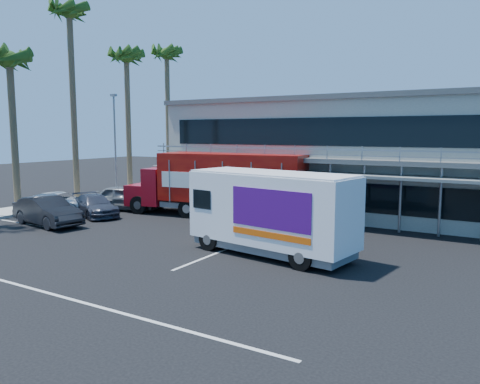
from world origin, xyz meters
The scene contains 14 objects.
ground centered at (0.00, 0.00, 0.00)m, with size 120.00×120.00×0.00m, color black.
building centered at (3.00, 14.94, 3.66)m, with size 22.40×12.00×7.30m.
curb_strip centered at (-15.00, 6.00, 0.08)m, with size 3.00×32.00×0.16m, color #A5A399.
palm_c centered at (-14.90, 3.00, 9.21)m, with size 2.80×2.80×10.75m.
palm_d centered at (-15.20, 8.00, 12.80)m, with size 2.80×2.80×14.75m.
palm_e centered at (-14.70, 13.00, 10.57)m, with size 2.80×2.80×12.25m.
palm_f centered at (-15.10, 18.50, 11.47)m, with size 2.80×2.80×13.25m.
light_pole_far centered at (-14.20, 11.00, 4.50)m, with size 0.50×0.25×8.09m.
red_truck centered at (-2.65, 8.40, 2.15)m, with size 11.85×4.17×3.90m.
white_van centered at (4.14, 1.95, 1.87)m, with size 7.49×3.49×3.52m.
parked_car_b centered at (-9.50, 1.20, 0.81)m, with size 1.71×4.89×1.61m, color black.
parked_car_c centered at (-12.50, 4.40, 0.66)m, with size 2.18×4.73×1.32m, color white.
parked_car_d centered at (-9.50, 4.60, 0.66)m, with size 1.84×4.54×1.32m, color #303341.
parked_car_e centered at (-9.50, 7.20, 0.82)m, with size 1.94×4.83×1.65m, color slate.
Camera 1 is at (12.99, -15.28, 5.17)m, focal length 35.00 mm.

